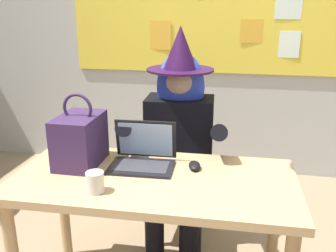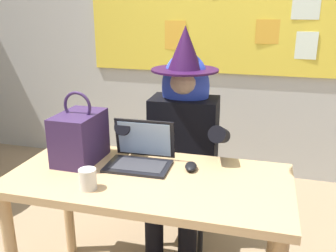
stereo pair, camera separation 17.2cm
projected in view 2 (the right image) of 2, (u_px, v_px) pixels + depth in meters
name	position (u px, v px, depth m)	size (l,w,h in m)	color
wall_back_bulletin	(221.00, 16.00, 3.23)	(6.23, 2.01, 2.87)	#B2B2AD
desk_main	(148.00, 194.00, 1.83)	(1.38, 0.69, 0.74)	tan
chair_at_desk	(186.00, 164.00, 2.49)	(0.44, 0.44, 0.91)	black
person_costumed	(182.00, 130.00, 2.29)	(0.61, 0.68, 1.42)	black
laptop	(141.00, 155.00, 1.92)	(0.33, 0.26, 0.22)	black
computer_mouse	(191.00, 166.00, 1.86)	(0.06, 0.10, 0.03)	black
handbag	(80.00, 137.00, 1.94)	(0.20, 0.30, 0.38)	#38234C
coffee_mug	(88.00, 179.00, 1.66)	(0.08, 0.08, 0.10)	silver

